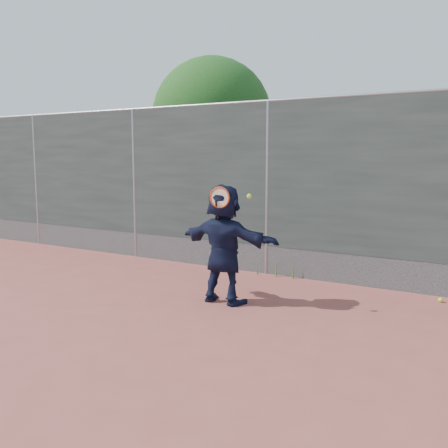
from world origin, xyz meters
The scene contains 7 objects.
ground centered at (0.00, 0.00, 0.00)m, with size 80.00×80.00×0.00m, color #9E4C42.
player centered at (0.25, 1.61, 0.85)m, with size 1.57×0.50×1.69m, color #121732.
ball_ground centered at (2.91, 3.18, 0.03)m, with size 0.07×0.07×0.07m, color #AEE432.
fence centered at (0.00, 3.50, 1.58)m, with size 20.00×0.06×3.03m.
swing_action centered at (0.34, 1.41, 1.50)m, with size 0.61×0.13×0.51m.
tree_left centered at (-2.85, 6.55, 2.94)m, with size 3.15×3.00×4.53m.
weed_clump centered at (0.29, 3.38, 0.13)m, with size 0.68×0.07×0.30m.
Camera 1 is at (3.77, -4.33, 2.07)m, focal length 40.00 mm.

